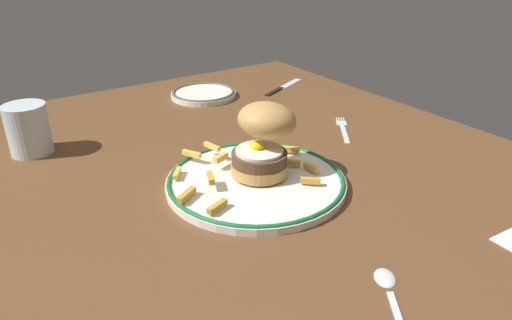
% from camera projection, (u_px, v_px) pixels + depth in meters
% --- Properties ---
extents(ground_plane, '(1.36, 0.97, 0.04)m').
position_uv_depth(ground_plane, '(287.00, 197.00, 0.77)').
color(ground_plane, brown).
extents(dinner_plate, '(0.29, 0.29, 0.02)m').
position_uv_depth(dinner_plate, '(256.00, 181.00, 0.76)').
color(dinner_plate, white).
rests_on(dinner_plate, ground_plane).
extents(burger, '(0.12, 0.13, 0.12)m').
position_uv_depth(burger, '(264.00, 137.00, 0.76)').
color(burger, '#C08B48').
rests_on(burger, dinner_plate).
extents(fries_pile, '(0.21, 0.26, 0.02)m').
position_uv_depth(fries_pile, '(242.00, 168.00, 0.77)').
color(fries_pile, gold).
rests_on(fries_pile, dinner_plate).
extents(water_glass, '(0.08, 0.08, 0.09)m').
position_uv_depth(water_glass, '(29.00, 133.00, 0.86)').
color(water_glass, silver).
rests_on(water_glass, ground_plane).
extents(side_plate, '(0.16, 0.16, 0.02)m').
position_uv_depth(side_plate, '(204.00, 94.00, 1.18)').
color(side_plate, white).
rests_on(side_plate, ground_plane).
extents(fork, '(0.12, 0.10, 0.00)m').
position_uv_depth(fork, '(343.00, 129.00, 0.98)').
color(fork, silver).
rests_on(fork, ground_plane).
extents(knife, '(0.09, 0.17, 0.01)m').
position_uv_depth(knife, '(281.00, 88.00, 1.24)').
color(knife, black).
rests_on(knife, ground_plane).
extents(spoon, '(0.12, 0.09, 0.01)m').
position_uv_depth(spoon, '(388.00, 284.00, 0.54)').
color(spoon, silver).
rests_on(spoon, ground_plane).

